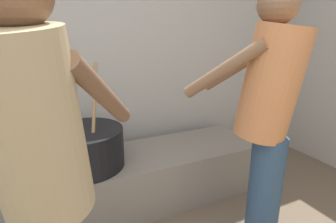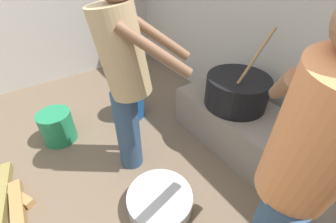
# 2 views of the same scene
# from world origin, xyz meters

# --- Properties ---
(block_enclosure_rear) EXTENTS (5.19, 0.20, 2.18)m
(block_enclosure_rear) POSITION_xyz_m (0.00, 2.27, 1.09)
(block_enclosure_rear) COLOR #ADA8A0
(block_enclosure_rear) RESTS_ON ground_plane
(hearth_ledge) EXTENTS (1.97, 0.60, 0.42)m
(hearth_ledge) POSITION_xyz_m (0.39, 1.75, 0.21)
(hearth_ledge) COLOR slate
(hearth_ledge) RESTS_ON ground_plane
(cooking_pot_main) EXTENTS (0.57, 0.57, 0.74)m
(cooking_pot_main) POSITION_xyz_m (-0.06, 1.74, 0.57)
(cooking_pot_main) COLOR black
(cooking_pot_main) RESTS_ON hearth_ledge
(cook_in_orange_shirt) EXTENTS (0.62, 0.73, 1.61)m
(cook_in_orange_shirt) POSITION_xyz_m (0.88, 0.97, 0.92)
(cook_in_orange_shirt) COLOR navy
(cook_in_orange_shirt) RESTS_ON ground_plane
(cook_in_tan_shirt) EXTENTS (0.64, 0.72, 1.58)m
(cook_in_tan_shirt) POSITION_xyz_m (-0.31, 0.78, 0.90)
(cook_in_tan_shirt) COLOR navy
(cook_in_tan_shirt) RESTS_ON ground_plane
(bucket_green_plastic) EXTENTS (0.32, 0.32, 0.33)m
(bucket_green_plastic) POSITION_xyz_m (-1.03, 0.29, 0.16)
(bucket_green_plastic) COLOR #1E7A4C
(bucket_green_plastic) RESTS_ON ground_plane
(bucket_blue_plastic) EXTENTS (0.35, 0.35, 0.38)m
(bucket_blue_plastic) POSITION_xyz_m (-0.99, 1.07, 0.19)
(bucket_blue_plastic) COLOR #194C99
(bucket_blue_plastic) RESTS_ON ground_plane
(metal_mixing_bowl) EXTENTS (0.50, 0.50, 0.14)m
(metal_mixing_bowl) POSITION_xyz_m (0.20, 0.72, 0.07)
(metal_mixing_bowl) COLOR #B7B7BC
(metal_mixing_bowl) RESTS_ON ground_plane
(firewood_pile) EXTENTS (1.00, 0.42, 0.09)m
(firewood_pile) POSITION_xyz_m (-0.37, -0.31, 0.04)
(firewood_pile) COLOR olive
(firewood_pile) RESTS_ON ground_plane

